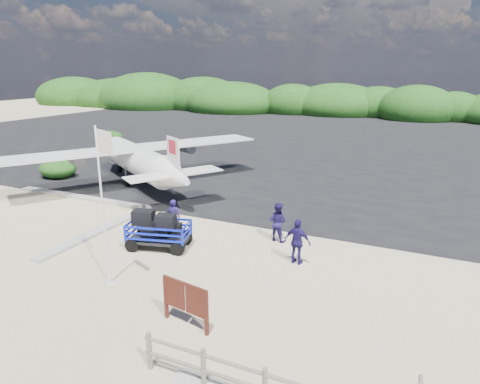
% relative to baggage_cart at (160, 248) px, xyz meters
% --- Properties ---
extents(ground, '(160.00, 160.00, 0.00)m').
position_rel_baggage_cart_xyz_m(ground, '(1.04, -1.15, 0.00)').
color(ground, beige).
extents(asphalt_apron, '(90.00, 50.00, 0.04)m').
position_rel_baggage_cart_xyz_m(asphalt_apron, '(1.04, 28.85, 0.00)').
color(asphalt_apron, '#B2B2B2').
rests_on(asphalt_apron, ground).
extents(lagoon, '(9.00, 7.00, 0.40)m').
position_rel_baggage_cart_xyz_m(lagoon, '(-7.96, 0.35, 0.00)').
color(lagoon, '#B2B2B2').
rests_on(lagoon, ground).
extents(vegetation_band, '(124.00, 8.00, 4.40)m').
position_rel_baggage_cart_xyz_m(vegetation_band, '(1.04, 53.85, 0.00)').
color(vegetation_band, '#B2B2B2').
rests_on(vegetation_band, ground).
extents(baggage_cart, '(2.94, 2.13, 1.32)m').
position_rel_baggage_cart_xyz_m(baggage_cart, '(0.00, 0.00, 0.00)').
color(baggage_cart, '#0E21D6').
rests_on(baggage_cart, ground).
extents(flagpole, '(1.17, 0.83, 5.39)m').
position_rel_baggage_cart_xyz_m(flagpole, '(0.17, -3.17, 0.00)').
color(flagpole, white).
rests_on(flagpole, ground).
extents(signboard, '(1.72, 0.46, 1.41)m').
position_rel_baggage_cart_xyz_m(signboard, '(3.89, -4.25, 0.00)').
color(signboard, '#501F17').
rests_on(signboard, ground).
extents(crew_a, '(0.66, 0.50, 1.63)m').
position_rel_baggage_cart_xyz_m(crew_a, '(-0.27, 1.50, 0.81)').
color(crew_a, '#1E1552').
rests_on(crew_a, ground).
extents(crew_b, '(0.92, 0.77, 1.69)m').
position_rel_baggage_cart_xyz_m(crew_b, '(4.08, 2.77, 0.84)').
color(crew_b, '#1E1552').
rests_on(crew_b, ground).
extents(crew_c, '(1.08, 0.56, 1.77)m').
position_rel_baggage_cart_xyz_m(crew_c, '(5.53, 0.97, 0.89)').
color(crew_c, '#1E1552').
rests_on(crew_c, ground).
extents(aircraft_large, '(21.84, 21.84, 4.74)m').
position_rel_baggage_cart_xyz_m(aircraft_large, '(12.12, 16.92, 0.00)').
color(aircraft_large, '#B2B2B2').
rests_on(aircraft_large, ground).
extents(aircraft_small, '(8.64, 8.64, 2.23)m').
position_rel_baggage_cart_xyz_m(aircraft_small, '(-10.02, 33.17, 0.00)').
color(aircraft_small, '#B2B2B2').
rests_on(aircraft_small, ground).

